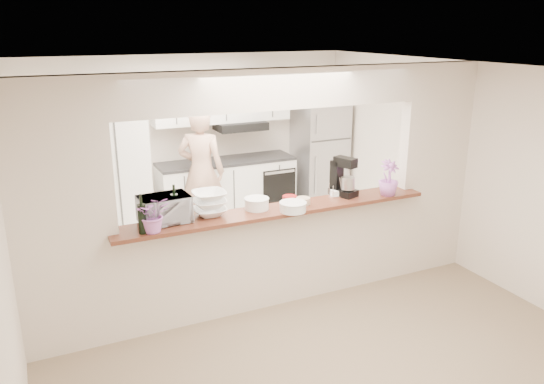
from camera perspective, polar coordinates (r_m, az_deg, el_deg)
floor at (r=5.93m, az=0.40°, el=-11.65°), size 6.00×6.00×0.00m
tile_overlay at (r=7.21m, az=-4.92°, el=-6.15°), size 5.00×2.90×0.01m
partition at (r=5.37m, az=0.43°, el=2.33°), size 5.00×0.15×2.50m
bar_counter at (r=5.67m, az=0.43°, el=-6.57°), size 3.40×0.38×1.09m
kitchen_cabinets at (r=7.91m, az=-9.33°, el=3.24°), size 3.15×0.62×2.25m
refrigerator at (r=8.72m, az=5.12°, el=3.88°), size 0.75×0.70×1.70m
flower_left at (r=4.90m, az=-12.68°, el=-2.32°), size 0.33×0.29×0.34m
wine_bottle_a at (r=5.13m, az=-10.42°, el=-1.59°), size 0.07×0.07×0.36m
wine_bottle_b at (r=4.89m, az=-13.80°, el=-2.77°), size 0.07×0.07×0.37m
toaster_oven at (r=5.12m, az=-11.52°, el=-1.83°), size 0.49×0.35×0.26m
serving_bowls at (r=5.24m, az=-6.74°, el=-1.27°), size 0.33×0.33×0.24m
plate_stack_a at (r=5.41m, az=-1.66°, el=-1.25°), size 0.25×0.25×0.12m
plate_stack_b at (r=5.35m, az=2.27°, el=-1.59°), size 0.28×0.28×0.10m
red_bowl at (r=5.62m, az=1.92°, el=-0.77°), size 0.15×0.15×0.07m
tan_bowl at (r=5.58m, az=3.38°, el=-0.96°), size 0.15×0.15×0.07m
utensil_caddy at (r=5.87m, az=7.29°, el=0.40°), size 0.24×0.16×0.21m
stand_mixer at (r=5.87m, az=7.63°, el=1.49°), size 0.27×0.33×0.43m
flower_right at (r=5.96m, az=12.43°, el=1.49°), size 0.22×0.22×0.39m
person at (r=7.56m, az=-7.59°, el=2.14°), size 0.79×0.72×1.81m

